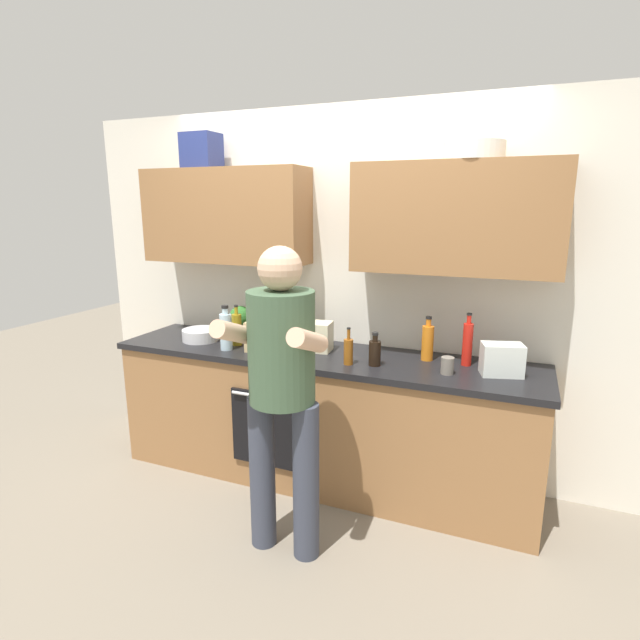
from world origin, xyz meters
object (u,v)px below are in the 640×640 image
Objects in this scene: bottle_syrup at (348,351)px; bottle_soda at (292,339)px; person_standing at (282,380)px; bottle_hotsauce at (467,343)px; bottle_soy at (375,352)px; mixing_bowl at (201,335)px; grocery_bag_bread at (266,336)px; grocery_bag_rice at (316,336)px; bottle_oil at (237,329)px; grocery_bag_produce at (502,359)px; potted_herb at (241,321)px; cup_stoneware at (447,366)px; bottle_juice at (428,342)px; bottle_wine at (272,324)px; bottle_water at (226,331)px.

bottle_soda is (-0.37, -0.02, 0.04)m from bottle_syrup.
person_standing reaches higher than bottle_hotsauce.
bottle_hotsauce reaches higher than bottle_soda.
mixing_bowl is (-1.32, 0.08, -0.04)m from bottle_soy.
person_standing is at bearing -103.59° from bottle_syrup.
bottle_syrup is 0.95× the size of grocery_bag_bread.
bottle_oil is at bearing -171.47° from grocery_bag_rice.
mixing_bowl is 1.16× the size of grocery_bag_produce.
potted_herb is at bearing 130.98° from person_standing.
potted_herb is 1.06× the size of grocery_bag_produce.
bottle_soy reaches higher than cup_stoneware.
bottle_syrup is 2.32× the size of cup_stoneware.
bottle_syrup is at bearing -175.26° from cup_stoneware.
bottle_hotsauce is 1.08× the size of bottle_soda.
person_standing is 0.99m from cup_stoneware.
bottle_oil reaches higher than grocery_bag_bread.
bottle_juice is at bearing -0.57° from potted_herb.
bottle_oil is 1.37× the size of bottle_soy.
grocery_bag_produce is at bearing 36.70° from person_standing.
cup_stoneware reaches higher than mixing_bowl.
bottle_soda is 1.33× the size of grocery_bag_produce.
bottle_syrup is 0.16m from bottle_soy.
grocery_bag_produce is (1.55, -0.14, -0.03)m from bottle_wine.
bottle_syrup is at bearing -7.55° from grocery_bag_bread.
grocery_bag_produce is (0.45, -0.12, -0.02)m from bottle_juice.
person_standing reaches higher than potted_herb.
bottle_hotsauce is at bearing 46.75° from person_standing.
bottle_soda is (-0.80, -0.29, 0.01)m from bottle_juice.
bottle_juice reaches higher than mixing_bowl.
potted_herb reaches higher than bottle_soy.
bottle_oil is (-0.71, 0.73, 0.03)m from person_standing.
person_standing is 7.17× the size of bottle_syrup.
bottle_soda is 0.23m from grocery_bag_rice.
bottle_water is at bearing -159.64° from grocery_bag_rice.
bottle_hotsauce is at bearing 152.30° from grocery_bag_produce.
bottle_wine reaches higher than grocery_bag_rice.
person_standing is 16.64× the size of cup_stoneware.
bottle_wine is 1.11m from bottle_juice.
potted_herb is at bearing 34.93° from mixing_bowl.
bottle_juice is at bearing 32.32° from bottle_syrup.
grocery_bag_rice is at bearing 8.53° from bottle_oil.
bottle_wine reaches higher than grocery_bag_bread.
bottle_wine reaches higher than mixing_bowl.
bottle_wine is 1.08× the size of bottle_juice.
bottle_wine is at bearing 120.39° from person_standing.
bottle_soy is at bearing -4.31° from bottle_oil.
cup_stoneware is (1.26, -0.24, -0.07)m from bottle_wine.
person_standing is 0.63m from bottle_syrup.
bottle_syrup is (-0.67, -0.26, -0.05)m from bottle_hotsauce.
bottle_soda is at bearing -108.62° from grocery_bag_rice.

